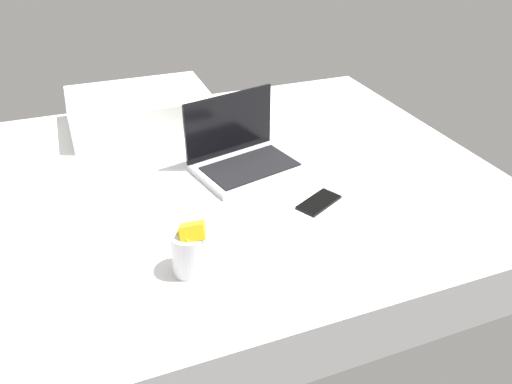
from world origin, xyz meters
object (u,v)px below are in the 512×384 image
at_px(snack_cup, 190,249).
at_px(cell_phone, 319,202).
at_px(laptop, 243,155).
at_px(pillow, 140,109).

xyz_separation_m(snack_cup, cell_phone, (0.43, 0.15, -0.06)).
relative_size(laptop, cell_phone, 2.68).
height_order(cell_phone, pillow, pillow).
distance_m(laptop, snack_cup, 0.53).
bearing_deg(snack_cup, pillow, 88.07).
relative_size(cell_phone, pillow, 0.27).
xyz_separation_m(laptop, pillow, (-0.26, 0.46, 0.02)).
bearing_deg(pillow, cell_phone, -62.15).
xyz_separation_m(laptop, snack_cup, (-0.29, -0.44, 0.02)).
bearing_deg(pillow, snack_cup, -91.93).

